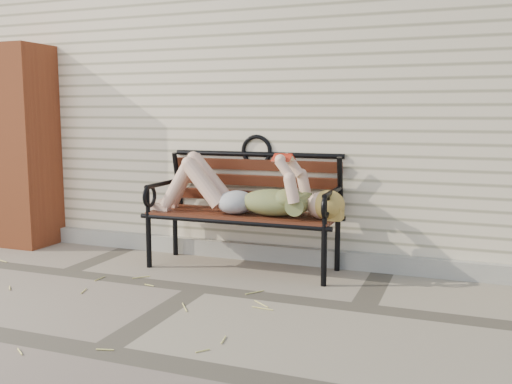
% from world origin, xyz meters
% --- Properties ---
extents(ground, '(80.00, 80.00, 0.00)m').
position_xyz_m(ground, '(0.00, 0.00, 0.00)').
color(ground, gray).
rests_on(ground, ground).
extents(house_wall, '(8.00, 4.00, 3.00)m').
position_xyz_m(house_wall, '(0.00, 3.00, 1.50)').
color(house_wall, beige).
rests_on(house_wall, ground).
extents(foundation_strip, '(8.00, 0.10, 0.15)m').
position_xyz_m(foundation_strip, '(0.00, 0.97, 0.07)').
color(foundation_strip, '#A7A497').
rests_on(foundation_strip, ground).
extents(brick_pillar, '(0.50, 0.50, 2.00)m').
position_xyz_m(brick_pillar, '(-2.30, 0.75, 1.00)').
color(brick_pillar, '#B04F27').
rests_on(brick_pillar, ground).
extents(garden_bench, '(1.76, 0.70, 1.14)m').
position_xyz_m(garden_bench, '(0.10, 0.75, 0.64)').
color(garden_bench, black).
rests_on(garden_bench, ground).
extents(reading_woman, '(1.66, 0.38, 0.52)m').
position_xyz_m(reading_woman, '(0.11, 0.61, 0.68)').
color(reading_woman, '#093243').
rests_on(reading_woman, ground).
extents(straw_scatter, '(2.80, 1.74, 0.01)m').
position_xyz_m(straw_scatter, '(-0.61, -0.72, 0.01)').
color(straw_scatter, '#D9CD69').
rests_on(straw_scatter, ground).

